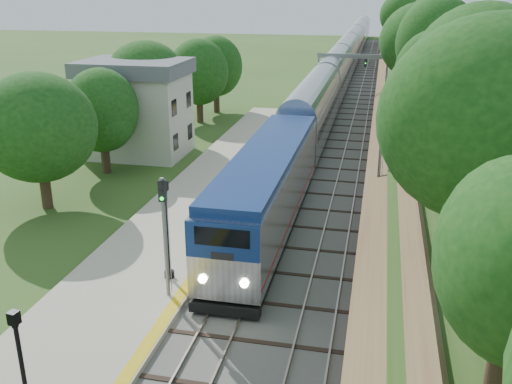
% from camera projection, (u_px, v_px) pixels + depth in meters
% --- Properties ---
extents(trackbed, '(9.50, 170.00, 0.28)m').
position_uv_depth(trackbed, '(349.00, 98.00, 73.56)').
color(trackbed, '#4C4944').
rests_on(trackbed, ground).
extents(platform, '(6.40, 68.00, 0.38)m').
position_uv_depth(platform, '(183.00, 223.00, 34.54)').
color(platform, '#AAA189').
rests_on(platform, ground).
extents(yellow_stripe, '(0.55, 68.00, 0.01)m').
position_uv_depth(yellow_stripe, '(228.00, 224.00, 33.91)').
color(yellow_stripe, gold).
rests_on(yellow_stripe, platform).
extents(embankment, '(10.64, 170.00, 11.70)m').
position_uv_depth(embankment, '(417.00, 86.00, 71.25)').
color(embankment, brown).
rests_on(embankment, ground).
extents(station_building, '(8.60, 6.60, 8.00)m').
position_uv_depth(station_building, '(137.00, 107.00, 47.84)').
color(station_building, beige).
rests_on(station_building, ground).
extents(signal_gantry, '(8.40, 0.38, 6.20)m').
position_uv_depth(signal_gantry, '(352.00, 66.00, 67.25)').
color(signal_gantry, slate).
rests_on(signal_gantry, ground).
extents(trees_behind_platform, '(7.82, 53.32, 7.21)m').
position_uv_depth(trees_behind_platform, '(119.00, 130.00, 38.55)').
color(trees_behind_platform, '#332316').
rests_on(trees_behind_platform, ground).
extents(train, '(3.24, 151.93, 4.77)m').
position_uv_depth(train, '(345.00, 60.00, 92.63)').
color(train, black).
rests_on(train, trackbed).
extents(lamppost_mid, '(0.44, 0.44, 4.48)m').
position_uv_depth(lamppost_mid, '(25.00, 383.00, 17.25)').
color(lamppost_mid, black).
rests_on(lamppost_mid, platform).
extents(lamppost_far, '(0.49, 0.49, 4.91)m').
position_uv_depth(lamppost_far, '(167.00, 236.00, 26.92)').
color(lamppost_far, black).
rests_on(lamppost_far, platform).
extents(signal_platform, '(0.33, 0.26, 5.64)m').
position_uv_depth(signal_platform, '(164.00, 225.00, 24.93)').
color(signal_platform, slate).
rests_on(signal_platform, platform).
extents(signal_farside, '(0.35, 0.28, 6.43)m').
position_uv_depth(signal_farside, '(380.00, 152.00, 35.15)').
color(signal_farside, slate).
rests_on(signal_farside, ground).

